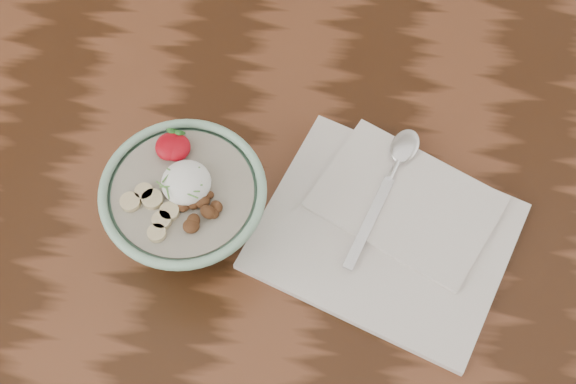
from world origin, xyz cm
name	(u,v)px	position (x,y,z in cm)	size (l,w,h in cm)	color
table	(358,267)	(0.00, 0.00, 65.70)	(160.00, 90.00, 75.00)	#331A0C
breakfast_bowl	(186,206)	(-20.19, -1.50, 81.16)	(18.10, 18.10, 12.26)	#8DBEA0
napkin	(389,229)	(2.82, 1.14, 75.72)	(33.84, 30.55, 1.72)	silver
spoon	(396,165)	(2.93, 9.00, 77.16)	(8.43, 19.76, 1.05)	silver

